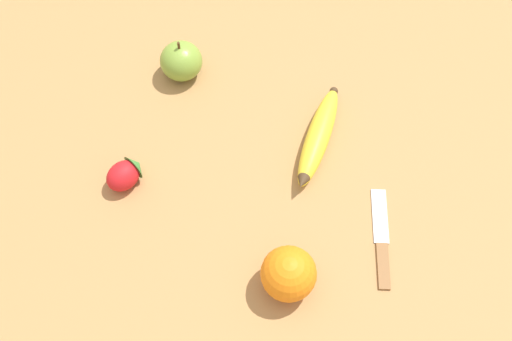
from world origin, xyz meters
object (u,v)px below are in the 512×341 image
Objects in this scene: orange at (289,274)px; apple at (181,61)px; paring_knife at (382,241)px; banana at (318,137)px; strawberry at (125,174)px.

orange and apple have the same top height.
banana is at bearing 119.10° from paring_knife.
banana is 1.48× the size of paring_knife.
apple reaches higher than paring_knife.
apple is (-0.38, 0.14, -0.01)m from orange.
paring_knife is at bearing -0.46° from apple.
paring_knife is at bearing 45.36° from banana.
paring_knife is (0.43, -0.00, -0.03)m from apple.
apple is at bearing 137.12° from paring_knife.
banana is 3.21× the size of strawberry.
orange is at bearing 5.80° from banana.
apple reaches higher than strawberry.
strawberry is at bearing -169.28° from orange.
strawberry reaches higher than paring_knife.
paring_knife is at bearing 69.42° from orange.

